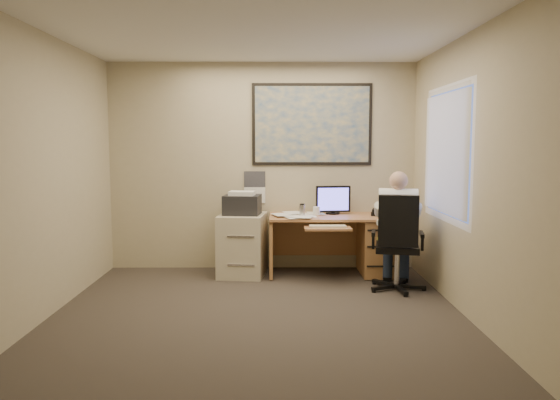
{
  "coord_description": "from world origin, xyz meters",
  "views": [
    {
      "loc": [
        0.17,
        -4.92,
        1.66
      ],
      "look_at": [
        0.23,
        1.3,
        1.01
      ],
      "focal_mm": 35.0,
      "sensor_mm": 36.0,
      "label": 1
    }
  ],
  "objects_px": {
    "desk": "(359,239)",
    "person": "(397,231)",
    "office_chair": "(399,263)",
    "filing_cabinet": "(242,239)"
  },
  "relations": [
    {
      "from": "desk",
      "to": "office_chair",
      "type": "height_order",
      "value": "desk"
    },
    {
      "from": "desk",
      "to": "filing_cabinet",
      "type": "relative_size",
      "value": 1.5
    },
    {
      "from": "desk",
      "to": "office_chair",
      "type": "distance_m",
      "value": 0.88
    },
    {
      "from": "office_chair",
      "to": "person",
      "type": "bearing_deg",
      "value": 108.34
    },
    {
      "from": "office_chair",
      "to": "person",
      "type": "relative_size",
      "value": 0.82
    },
    {
      "from": "desk",
      "to": "office_chair",
      "type": "xyz_separation_m",
      "value": [
        0.33,
        -0.81,
        -0.12
      ]
    },
    {
      "from": "filing_cabinet",
      "to": "office_chair",
      "type": "xyz_separation_m",
      "value": [
        1.8,
        -0.76,
        -0.14
      ]
    },
    {
      "from": "office_chair",
      "to": "desk",
      "type": "bearing_deg",
      "value": 123.55
    },
    {
      "from": "person",
      "to": "office_chair",
      "type": "bearing_deg",
      "value": -71.67
    },
    {
      "from": "desk",
      "to": "person",
      "type": "distance_m",
      "value": 0.83
    }
  ]
}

